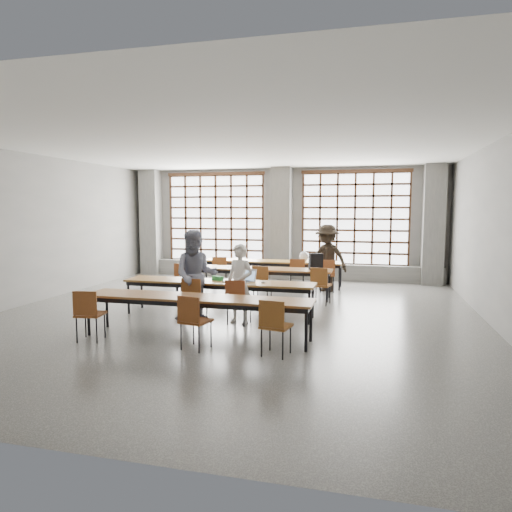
{
  "coord_description": "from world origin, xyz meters",
  "views": [
    {
      "loc": [
        2.73,
        -8.93,
        2.23
      ],
      "look_at": [
        0.38,
        0.4,
        1.22
      ],
      "focal_mm": 32.0,
      "sensor_mm": 36.0,
      "label": 1
    }
  ],
  "objects_px": {
    "student_female": "(196,276)",
    "green_box": "(218,278)",
    "phone": "(225,282)",
    "chair_mid_left": "(184,277)",
    "chair_near_mid": "(193,317)",
    "chair_near_left": "(88,310)",
    "chair_mid_right": "(320,282)",
    "desk_row_d": "(197,300)",
    "chair_back_left": "(220,269)",
    "red_pouch": "(90,311)",
    "laptop_back": "(321,259)",
    "chair_front_left": "(194,295)",
    "laptop_front": "(247,278)",
    "chair_front_right": "(238,297)",
    "chair_back_mid": "(297,271)",
    "student_male": "(240,284)",
    "chair_mid_centre": "(262,280)",
    "mouse": "(263,282)",
    "desk_row_c": "(219,284)",
    "desk_row_a": "(273,263)",
    "backpack": "(316,262)",
    "plastic_bag": "(304,256)",
    "chair_near_right": "(274,322)",
    "student_back": "(327,258)",
    "desk_row_b": "(252,270)",
    "chair_back_right": "(327,272)"
  },
  "relations": [
    {
      "from": "chair_back_left",
      "to": "student_male",
      "type": "relative_size",
      "value": 0.57
    },
    {
      "from": "chair_back_left",
      "to": "red_pouch",
      "type": "bearing_deg",
      "value": -94.76
    },
    {
      "from": "desk_row_c",
      "to": "student_back",
      "type": "bearing_deg",
      "value": 60.45
    },
    {
      "from": "chair_near_left",
      "to": "student_male",
      "type": "height_order",
      "value": "student_male"
    },
    {
      "from": "desk_row_d",
      "to": "mouse",
      "type": "height_order",
      "value": "mouse"
    },
    {
      "from": "laptop_back",
      "to": "phone",
      "type": "distance_m",
      "value": 4.35
    },
    {
      "from": "chair_front_right",
      "to": "desk_row_a",
      "type": "bearing_deg",
      "value": 93.53
    },
    {
      "from": "desk_row_b",
      "to": "chair_mid_left",
      "type": "relative_size",
      "value": 4.55
    },
    {
      "from": "chair_back_left",
      "to": "chair_near_left",
      "type": "relative_size",
      "value": 1.0
    },
    {
      "from": "green_box",
      "to": "chair_near_mid",
      "type": "bearing_deg",
      "value": -80.33
    },
    {
      "from": "laptop_front",
      "to": "chair_near_mid",
      "type": "bearing_deg",
      "value": -95.31
    },
    {
      "from": "chair_near_left",
      "to": "green_box",
      "type": "height_order",
      "value": "chair_near_left"
    },
    {
      "from": "green_box",
      "to": "red_pouch",
      "type": "xyz_separation_m",
      "value": [
        -1.48,
        -2.3,
        -0.28
      ]
    },
    {
      "from": "chair_near_left",
      "to": "laptop_front",
      "type": "distance_m",
      "value": 3.2
    },
    {
      "from": "chair_mid_left",
      "to": "chair_near_mid",
      "type": "distance_m",
      "value": 4.28
    },
    {
      "from": "desk_row_a",
      "to": "chair_mid_right",
      "type": "bearing_deg",
      "value": -54.88
    },
    {
      "from": "desk_row_d",
      "to": "green_box",
      "type": "relative_size",
      "value": 16.0
    },
    {
      "from": "chair_back_mid",
      "to": "student_male",
      "type": "bearing_deg",
      "value": -98.0
    },
    {
      "from": "student_female",
      "to": "green_box",
      "type": "relative_size",
      "value": 7.23
    },
    {
      "from": "chair_mid_right",
      "to": "chair_front_right",
      "type": "xyz_separation_m",
      "value": [
        -1.34,
        -2.2,
        0.0
      ]
    },
    {
      "from": "green_box",
      "to": "phone",
      "type": "relative_size",
      "value": 1.92
    },
    {
      "from": "laptop_front",
      "to": "laptop_back",
      "type": "height_order",
      "value": "same"
    },
    {
      "from": "chair_mid_right",
      "to": "mouse",
      "type": "relative_size",
      "value": 8.98
    },
    {
      "from": "desk_row_d",
      "to": "plastic_bag",
      "type": "height_order",
      "value": "plastic_bag"
    },
    {
      "from": "red_pouch",
      "to": "chair_back_left",
      "type": "bearing_deg",
      "value": 85.24
    },
    {
      "from": "chair_front_left",
      "to": "phone",
      "type": "relative_size",
      "value": 6.77
    },
    {
      "from": "chair_near_left",
      "to": "green_box",
      "type": "relative_size",
      "value": 3.52
    },
    {
      "from": "chair_mid_centre",
      "to": "chair_near_mid",
      "type": "distance_m",
      "value": 3.88
    },
    {
      "from": "desk_row_c",
      "to": "plastic_bag",
      "type": "distance_m",
      "value": 4.11
    },
    {
      "from": "red_pouch",
      "to": "chair_mid_right",
      "type": "bearing_deg",
      "value": 47.71
    },
    {
      "from": "chair_front_right",
      "to": "desk_row_d",
      "type": "bearing_deg",
      "value": -111.78
    },
    {
      "from": "desk_row_a",
      "to": "student_female",
      "type": "bearing_deg",
      "value": -97.97
    },
    {
      "from": "chair_near_left",
      "to": "phone",
      "type": "bearing_deg",
      "value": 52.44
    },
    {
      "from": "red_pouch",
      "to": "chair_front_right",
      "type": "bearing_deg",
      "value": 36.98
    },
    {
      "from": "desk_row_a",
      "to": "student_back",
      "type": "bearing_deg",
      "value": -17.35
    },
    {
      "from": "chair_mid_right",
      "to": "green_box",
      "type": "bearing_deg",
      "value": -142.92
    },
    {
      "from": "chair_front_right",
      "to": "student_male",
      "type": "relative_size",
      "value": 0.57
    },
    {
      "from": "chair_front_left",
      "to": "green_box",
      "type": "xyz_separation_m",
      "value": [
        0.25,
        0.71,
        0.24
      ]
    },
    {
      "from": "chair_front_left",
      "to": "student_back",
      "type": "relative_size",
      "value": 0.49
    },
    {
      "from": "chair_back_right",
      "to": "chair_mid_left",
      "type": "bearing_deg",
      "value": -153.69
    },
    {
      "from": "chair_front_right",
      "to": "red_pouch",
      "type": "height_order",
      "value": "chair_front_right"
    },
    {
      "from": "desk_row_d",
      "to": "chair_back_left",
      "type": "distance_m",
      "value": 5.08
    },
    {
      "from": "chair_mid_right",
      "to": "student_back",
      "type": "bearing_deg",
      "value": 90.51
    },
    {
      "from": "phone",
      "to": "chair_mid_left",
      "type": "bearing_deg",
      "value": 134.29
    },
    {
      "from": "desk_row_c",
      "to": "phone",
      "type": "distance_m",
      "value": 0.22
    },
    {
      "from": "chair_mid_left",
      "to": "student_male",
      "type": "xyz_separation_m",
      "value": [
        2.05,
        -2.07,
        0.24
      ]
    },
    {
      "from": "chair_mid_right",
      "to": "student_female",
      "type": "distance_m",
      "value": 3.07
    },
    {
      "from": "backpack",
      "to": "green_box",
      "type": "bearing_deg",
      "value": -150.82
    },
    {
      "from": "backpack",
      "to": "chair_near_right",
      "type": "bearing_deg",
      "value": -112.34
    },
    {
      "from": "chair_near_left",
      "to": "chair_near_mid",
      "type": "bearing_deg",
      "value": 0.03
    }
  ]
}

